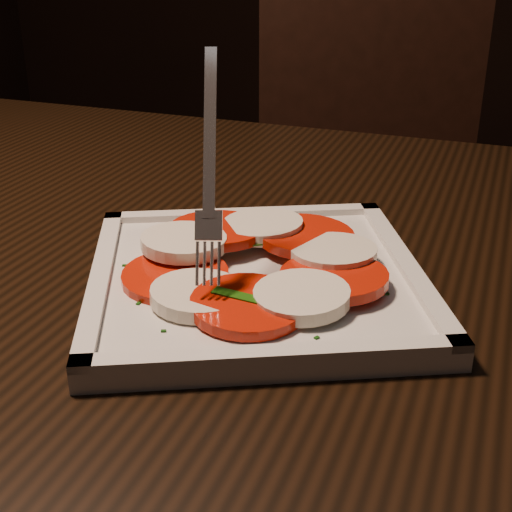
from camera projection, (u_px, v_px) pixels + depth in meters
The scene contains 5 objects.
table at pixel (204, 322), 0.72m from camera, with size 1.21×0.82×0.75m.
chair at pixel (371, 206), 1.34m from camera, with size 0.54×0.54×0.93m.
plate at pixel (256, 282), 0.57m from camera, with size 0.26×0.26×0.01m, color silver.
caprese_salad at pixel (256, 262), 0.56m from camera, with size 0.21×0.22×0.02m.
fork at pixel (211, 158), 0.52m from camera, with size 0.04×0.10×0.15m, color white, non-canonical shape.
Camera 1 is at (0.29, -0.70, 1.02)m, focal length 50.00 mm.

